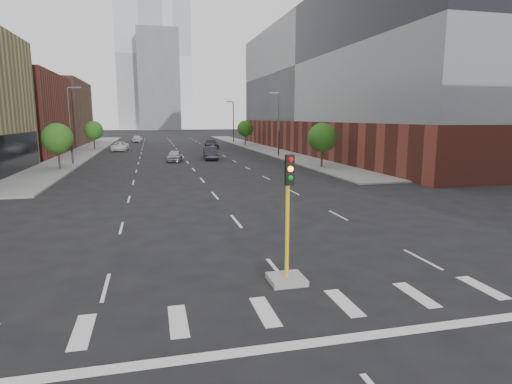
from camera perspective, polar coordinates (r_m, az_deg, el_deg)
name	(u,v)px	position (r m, az deg, el deg)	size (l,w,h in m)	color
sidewalk_left_far	(88,150)	(79.21, -21.51, 5.25)	(5.00, 92.00, 0.15)	gray
sidewalk_right_far	(257,147)	(80.83, 0.17, 6.01)	(5.00, 92.00, 0.15)	gray
building_left_far_b	(33,113)	(99.04, -27.63, 9.34)	(20.00, 24.00, 13.00)	brown
building_right_main	(366,83)	(72.84, 14.44, 13.88)	(24.00, 70.00, 22.00)	brown
tower_left	(140,56)	(226.24, -15.19, 17.06)	(22.00, 22.00, 70.00)	#B2B7BC
tower_right	(173,58)	(266.90, -11.00, 17.15)	(20.00, 20.00, 80.00)	#B2B7BC
tower_mid	(159,81)	(204.99, -12.85, 14.27)	(18.00, 18.00, 44.00)	slate
median_traffic_signal	(287,255)	(14.68, 4.17, -8.41)	(1.20, 1.20, 4.40)	#999993
streetlight_right_a	(278,121)	(61.89, 2.99, 9.38)	(1.60, 0.22, 9.07)	#2D2D30
streetlight_right_b	(233,120)	(95.94, -3.09, 9.56)	(1.60, 0.22, 9.07)	#2D2D30
streetlight_left	(71,122)	(55.05, -23.47, 8.52)	(1.60, 0.22, 9.07)	#2D2D30
tree_left_near	(57,138)	(50.28, -24.96, 6.51)	(3.20, 3.20, 4.85)	#382619
tree_left_far	(94,130)	(79.91, -20.85, 7.71)	(3.20, 3.20, 4.85)	#382619
tree_right_near	(322,138)	(47.98, 8.84, 7.19)	(3.20, 3.20, 4.85)	#382619
tree_right_far	(245,128)	(86.28, -1.45, 8.46)	(3.20, 3.20, 4.85)	#382619
car_near_left	(175,156)	(55.93, -10.79, 4.76)	(1.72, 4.27, 1.45)	#A5A5A9
car_mid_right	(211,153)	(57.81, -6.08, 5.16)	(1.78, 5.11, 1.68)	#222127
car_far_left	(120,146)	(75.92, -17.70, 5.81)	(2.54, 5.50, 1.53)	silver
car_deep_right	(211,144)	(78.56, -5.97, 6.40)	(2.33, 5.72, 1.66)	black
car_distant	(137,139)	(100.74, -15.55, 6.86)	(1.97, 4.89, 1.66)	silver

